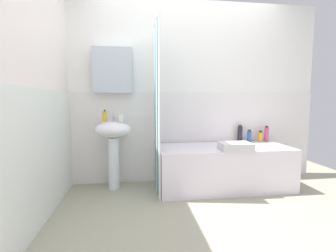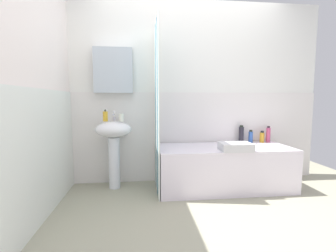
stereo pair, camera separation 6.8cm
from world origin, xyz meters
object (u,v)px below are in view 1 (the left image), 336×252
(body_wash_bottle, at_px, (260,137))
(towel_folded, at_px, (235,146))
(toothbrush_cup, at_px, (121,118))
(conditioner_bottle, at_px, (266,134))
(lotion_bottle, at_px, (240,134))
(soap_dispenser, at_px, (105,116))
(sink, at_px, (113,140))
(bathtub, at_px, (223,167))
(shampoo_bottle, at_px, (249,136))

(body_wash_bottle, height_order, towel_folded, body_wash_bottle)
(toothbrush_cup, xyz_separation_m, body_wash_bottle, (1.88, 0.14, -0.29))
(conditioner_bottle, distance_m, towel_folded, 0.83)
(body_wash_bottle, distance_m, lotion_bottle, 0.29)
(soap_dispenser, xyz_separation_m, towel_folded, (1.50, -0.40, -0.33))
(toothbrush_cup, height_order, towel_folded, toothbrush_cup)
(sink, relative_size, soap_dispenser, 5.76)
(bathtub, xyz_separation_m, lotion_bottle, (0.34, 0.29, 0.37))
(sink, height_order, towel_folded, sink)
(body_wash_bottle, bearing_deg, shampoo_bottle, -178.84)
(towel_folded, bearing_deg, shampoo_bottle, 50.13)
(lotion_bottle, bearing_deg, toothbrush_cup, -174.05)
(body_wash_bottle, bearing_deg, soap_dispenser, -177.38)
(sink, relative_size, shampoo_bottle, 4.84)
(soap_dispenser, distance_m, lotion_bottle, 1.82)
(sink, height_order, body_wash_bottle, sink)
(sink, distance_m, towel_folded, 1.46)
(conditioner_bottle, bearing_deg, soap_dispenser, -177.45)
(toothbrush_cup, height_order, shampoo_bottle, toothbrush_cup)
(soap_dispenser, relative_size, towel_folded, 0.41)
(sink, bearing_deg, shampoo_bottle, 3.20)
(towel_folded, bearing_deg, body_wash_bottle, 40.77)
(bathtub, bearing_deg, sink, 173.61)
(shampoo_bottle, bearing_deg, towel_folded, -129.87)
(shampoo_bottle, bearing_deg, conditioner_bottle, 1.13)
(bathtub, relative_size, lotion_bottle, 6.97)
(bathtub, xyz_separation_m, conditioner_bottle, (0.72, 0.26, 0.37))
(toothbrush_cup, distance_m, towel_folded, 1.39)
(soap_dispenser, relative_size, toothbrush_cup, 1.53)
(soap_dispenser, xyz_separation_m, toothbrush_cup, (0.19, -0.04, -0.02))
(toothbrush_cup, relative_size, towel_folded, 0.27)
(soap_dispenser, relative_size, bathtub, 0.09)
(sink, bearing_deg, towel_folded, -15.50)
(lotion_bottle, bearing_deg, bathtub, -139.98)
(conditioner_bottle, height_order, body_wash_bottle, conditioner_bottle)
(soap_dispenser, bearing_deg, sink, -6.12)
(body_wash_bottle, bearing_deg, conditioner_bottle, 1.09)
(body_wash_bottle, xyz_separation_m, shampoo_bottle, (-0.16, -0.00, 0.01))
(soap_dispenser, bearing_deg, toothbrush_cup, -12.78)
(lotion_bottle, height_order, towel_folded, lotion_bottle)
(sink, xyz_separation_m, lotion_bottle, (1.70, 0.13, 0.02))
(toothbrush_cup, bearing_deg, body_wash_bottle, 4.21)
(conditioner_bottle, bearing_deg, body_wash_bottle, -178.91)
(shampoo_bottle, distance_m, lotion_bottle, 0.13)
(towel_folded, bearing_deg, conditioner_bottle, 36.79)
(bathtub, distance_m, shampoo_bottle, 0.63)
(lotion_bottle, distance_m, towel_folded, 0.60)
(bathtub, relative_size, towel_folded, 4.59)
(sink, height_order, lotion_bottle, sink)
(conditioner_bottle, relative_size, shampoo_bottle, 1.28)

